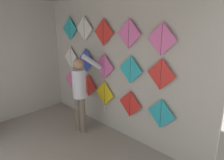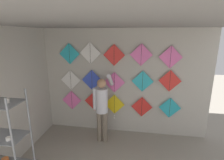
{
  "view_description": "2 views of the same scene",
  "coord_description": "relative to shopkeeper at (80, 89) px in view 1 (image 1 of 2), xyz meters",
  "views": [
    {
      "loc": [
        3.22,
        0.9,
        2.54
      ],
      "look_at": [
        0.41,
        3.76,
        1.28
      ],
      "focal_mm": 35.0,
      "sensor_mm": 36.0,
      "label": 1
    },
    {
      "loc": [
        0.59,
        -0.34,
        2.66
      ],
      "look_at": [
        -0.08,
        3.76,
        1.55
      ],
      "focal_mm": 28.0,
      "sensor_mm": 36.0,
      "label": 2
    }
  ],
  "objects": [
    {
      "name": "kite_13",
      "position": [
        0.89,
        0.49,
        1.17
      ],
      "size": [
        0.55,
        0.01,
        0.55
      ],
      "color": "pink"
    },
    {
      "name": "kite_3",
      "position": [
        0.96,
        0.49,
        -0.2
      ],
      "size": [
        0.55,
        0.01,
        0.55
      ],
      "color": "red"
    },
    {
      "name": "shopkeeper",
      "position": [
        0.0,
        0.0,
        0.0
      ],
      "size": [
        0.44,
        0.61,
        1.75
      ],
      "rotation": [
        0.0,
        0.0,
        -0.01
      ],
      "color": "#726656",
      "rests_on": "ground"
    },
    {
      "name": "kite_2",
      "position": [
        0.23,
        0.49,
        -0.2
      ],
      "size": [
        0.55,
        0.04,
        0.69
      ],
      "color": "yellow"
    },
    {
      "name": "back_panel",
      "position": [
        0.29,
        0.58,
        0.41
      ],
      "size": [
        4.71,
        0.06,
        2.8
      ],
      "primitive_type": "cube",
      "color": "#BCB7AD",
      "rests_on": "ground"
    },
    {
      "name": "kite_1",
      "position": [
        -0.32,
        0.49,
        -0.12
      ],
      "size": [
        0.55,
        0.01,
        0.55
      ],
      "color": "red"
    },
    {
      "name": "kite_8",
      "position": [
        0.95,
        0.49,
        0.5
      ],
      "size": [
        0.55,
        0.01,
        0.55
      ],
      "color": "#28B2C6"
    },
    {
      "name": "kite_6",
      "position": [
        -0.38,
        0.49,
        0.48
      ],
      "size": [
        0.55,
        0.01,
        0.55
      ],
      "color": "blue"
    },
    {
      "name": "kite_11",
      "position": [
        -0.4,
        0.49,
        1.19
      ],
      "size": [
        0.55,
        0.01,
        0.55
      ],
      "color": "white"
    },
    {
      "name": "kite_10",
      "position": [
        -0.96,
        0.49,
        1.16
      ],
      "size": [
        0.55,
        0.01,
        0.55
      ],
      "color": "#28B2C6"
    },
    {
      "name": "kite_0",
      "position": [
        -0.98,
        0.49,
        -0.13
      ],
      "size": [
        0.55,
        0.01,
        0.55
      ],
      "color": "pink"
    },
    {
      "name": "kite_5",
      "position": [
        -0.97,
        0.49,
        0.45
      ],
      "size": [
        0.55,
        0.01,
        0.55
      ],
      "color": "white"
    },
    {
      "name": "kite_14",
      "position": [
        1.59,
        0.49,
        1.13
      ],
      "size": [
        0.55,
        0.01,
        0.55
      ],
      "color": "pink"
    },
    {
      "name": "kite_12",
      "position": [
        0.22,
        0.49,
        1.15
      ],
      "size": [
        0.55,
        0.01,
        0.55
      ],
      "color": "red"
    },
    {
      "name": "kite_7",
      "position": [
        0.23,
        0.49,
        0.44
      ],
      "size": [
        0.55,
        0.01,
        0.55
      ],
      "color": "pink"
    },
    {
      "name": "kite_4",
      "position": [
        1.68,
        0.49,
        -0.17
      ],
      "size": [
        0.55,
        0.01,
        0.55
      ],
      "color": "#28B2C6"
    },
    {
      "name": "kite_9",
      "position": [
        1.62,
        0.49,
        0.54
      ],
      "size": [
        0.55,
        0.01,
        0.55
      ],
      "color": "red"
    }
  ]
}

